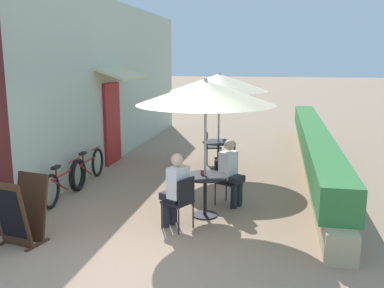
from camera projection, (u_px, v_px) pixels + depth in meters
The scene contains 18 objects.
ground_plane at pixel (133, 263), 5.78m from camera, with size 120.00×120.00×0.00m, color #9E7F66.
cafe_facade_wall at pixel (112, 82), 11.40m from camera, with size 0.98×11.80×4.20m.
planter_hedge at pixel (314, 147), 10.70m from camera, with size 0.60×10.80×1.01m.
patio_table_near at pixel (205, 187), 7.41m from camera, with size 0.78×0.78×0.73m.
patio_umbrella_near at pixel (206, 93), 7.09m from camera, with size 2.34×2.34×2.40m.
cafe_chair_near_left at pixel (225, 178), 8.01m from camera, with size 0.54×0.54×0.87m.
seated_patron_near_left at pixel (231, 170), 7.91m from camera, with size 0.50×0.47×1.25m.
cafe_chair_near_right at pixel (181, 199), 6.81m from camera, with size 0.54×0.54×0.87m.
seated_patron_near_right at pixel (176, 187), 6.84m from camera, with size 0.50×0.47×1.25m.
coffee_cup_near at pixel (203, 172), 7.42m from camera, with size 0.07×0.07×0.09m.
patio_table_mid at pixel (218, 150), 10.42m from camera, with size 0.78×0.78×0.73m.
patio_umbrella_mid at pixel (219, 82), 10.09m from camera, with size 2.34×2.34×2.40m.
cafe_chair_mid_left at pixel (228, 157), 9.72m from camera, with size 0.51×0.51×0.87m.
cafe_chair_mid_right at pixel (210, 144), 11.12m from camera, with size 0.51×0.51×0.87m.
coffee_cup_mid at pixel (225, 141), 10.26m from camera, with size 0.07×0.07×0.09m.
bicycle_leaning at pixel (64, 182), 8.34m from camera, with size 0.13×1.75×0.74m.
bicycle_second at pixel (89, 167), 9.43m from camera, with size 0.18×1.77×0.76m.
menu_board at pixel (21, 211), 6.31m from camera, with size 0.67×0.73×1.02m.
Camera 1 is at (1.86, -5.08, 2.72)m, focal length 40.00 mm.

